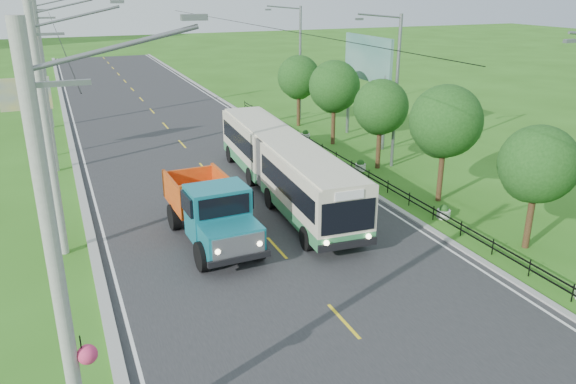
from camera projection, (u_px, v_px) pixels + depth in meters
ground at (343, 321)px, 18.60m from camera, size 240.00×240.00×0.00m
road at (196, 159)px, 35.91m from camera, size 14.00×120.00×0.02m
curb_left at (77, 172)px, 33.27m from camera, size 0.40×120.00×0.15m
curb_right at (298, 147)px, 38.48m from camera, size 0.30×120.00×0.10m
edge_line_left at (87, 172)px, 33.49m from camera, size 0.12×120.00×0.00m
edge_line_right at (292, 148)px, 38.31m from camera, size 0.12×120.00×0.00m
centre_dash at (343, 321)px, 18.59m from camera, size 0.12×2.20×0.00m
railing_right at (352, 167)px, 33.51m from camera, size 0.04×40.00×0.60m
pole_nearest at (60, 277)px, 11.31m from camera, size 3.51×0.44×10.00m
pole_near at (48, 134)px, 21.63m from camera, size 3.51×0.32×10.00m
pole_mid at (45, 86)px, 32.02m from camera, size 3.51×0.32×10.00m
pole_far at (43, 61)px, 42.40m from camera, size 3.51×0.32×10.00m
tree_second at (536, 167)px, 22.81m from camera, size 3.18×3.26×5.30m
tree_third at (445, 125)px, 27.84m from camera, size 3.60×3.62×6.00m
tree_fourth at (380, 109)px, 33.17m from camera, size 3.24×3.31×5.40m
tree_fifth at (334, 89)px, 38.27m from camera, size 3.48×3.52×5.80m
tree_back at (299, 79)px, 43.53m from camera, size 3.30×3.36×5.50m
streetlight_mid at (394, 87)px, 32.88m from camera, size 3.02×0.20×9.07m
streetlight_far at (298, 59)px, 45.00m from camera, size 3.02×0.20×9.07m
planter_near at (444, 212)px, 26.81m from camera, size 0.64×0.64×0.67m
planter_mid at (360, 166)px, 33.74m from camera, size 0.64×0.64×0.67m
planter_far at (305, 135)px, 40.66m from camera, size 0.64×0.64×0.67m
billboard_left at (26, 100)px, 34.59m from camera, size 3.00×0.20×5.20m
billboard_right at (367, 65)px, 38.52m from camera, size 0.24×6.00×7.30m
bus at (283, 162)px, 29.14m from camera, size 3.48×16.10×3.08m
dump_truck at (211, 207)px, 23.85m from camera, size 2.89×6.87×2.84m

